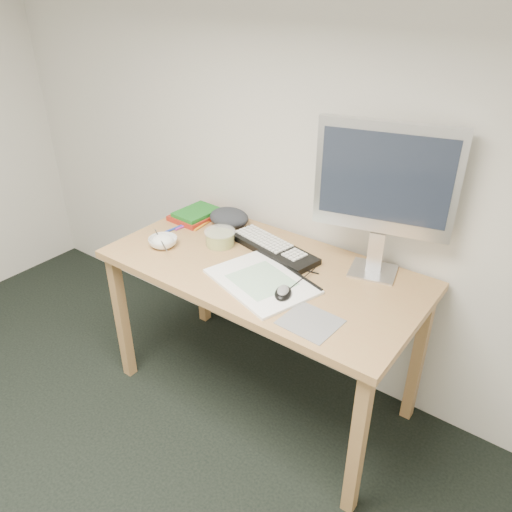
{
  "coord_description": "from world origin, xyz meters",
  "views": [
    {
      "loc": [
        1.36,
        -0.09,
        1.86
      ],
      "look_at": [
        0.28,
        1.37,
        0.83
      ],
      "focal_mm": 35.0,
      "sensor_mm": 36.0,
      "label": 1
    }
  ],
  "objects": [
    {
      "name": "desk",
      "position": [
        0.27,
        1.43,
        0.67
      ],
      "size": [
        1.4,
        0.7,
        0.75
      ],
      "color": "#A37F4A",
      "rests_on": "ground"
    },
    {
      "name": "chopsticks",
      "position": [
        -0.2,
        1.28,
        0.79
      ],
      "size": [
        0.2,
        0.13,
        0.02
      ],
      "primitive_type": "cylinder",
      "rotation": [
        0.0,
        1.57,
        -0.53
      ],
      "color": "silver",
      "rests_on": "rice_bowl"
    },
    {
      "name": "pencil_black",
      "position": [
        0.42,
        1.5,
        0.75
      ],
      "size": [
        0.17,
        0.04,
        0.01
      ],
      "primitive_type": "cylinder",
      "rotation": [
        0.0,
        1.57,
        0.17
      ],
      "color": "black",
      "rests_on": "desk"
    },
    {
      "name": "book_red",
      "position": [
        -0.3,
        1.63,
        0.76
      ],
      "size": [
        0.2,
        0.26,
        0.03
      ],
      "primitive_type": "cube",
      "rotation": [
        0.0,
        0.0,
        -0.04
      ],
      "color": "maroon",
      "rests_on": "desk"
    },
    {
      "name": "pencil_tan",
      "position": [
        0.28,
        1.5,
        0.75
      ],
      "size": [
        0.12,
        0.11,
        0.01
      ],
      "primitive_type": "cylinder",
      "rotation": [
        0.0,
        1.57,
        -0.74
      ],
      "color": "tan",
      "rests_on": "desk"
    },
    {
      "name": "rice_bowl",
      "position": [
        -0.21,
        1.3,
        0.77
      ],
      "size": [
        0.14,
        0.14,
        0.04
      ],
      "primitive_type": "imported",
      "rotation": [
        0.0,
        0.0,
        -0.01
      ],
      "color": "silver",
      "rests_on": "desk"
    },
    {
      "name": "marker_purple",
      "position": [
        -0.27,
        1.52,
        0.76
      ],
      "size": [
        0.03,
        0.13,
        0.01
      ],
      "primitive_type": "cylinder",
      "rotation": [
        0.0,
        1.57,
        1.45
      ],
      "color": "purple",
      "rests_on": "desk"
    },
    {
      "name": "marker_orange",
      "position": [
        -0.2,
        1.57,
        0.76
      ],
      "size": [
        0.02,
        0.13,
        0.01
      ],
      "primitive_type": "cylinder",
      "rotation": [
        0.0,
        1.57,
        1.66
      ],
      "color": "orange",
      "rests_on": "desk"
    },
    {
      "name": "pencil_pink",
      "position": [
        0.25,
        1.51,
        0.75
      ],
      "size": [
        0.17,
        0.08,
        0.01
      ],
      "primitive_type": "cylinder",
      "rotation": [
        0.0,
        1.57,
        -0.43
      ],
      "color": "pink",
      "rests_on": "desk"
    },
    {
      "name": "keyboard",
      "position": [
        0.23,
        1.57,
        0.76
      ],
      "size": [
        0.48,
        0.24,
        0.03
      ],
      "primitive_type": "cube",
      "rotation": [
        0.0,
        0.0,
        -0.21
      ],
      "color": "black",
      "rests_on": "desk"
    },
    {
      "name": "book_green",
      "position": [
        -0.29,
        1.62,
        0.79
      ],
      "size": [
        0.17,
        0.22,
        0.02
      ],
      "primitive_type": "cube",
      "rotation": [
        0.0,
        0.0,
        -0.06
      ],
      "color": "#1A681E",
      "rests_on": "book_red"
    },
    {
      "name": "cloth_lump",
      "position": [
        -0.11,
        1.67,
        0.79
      ],
      "size": [
        0.2,
        0.17,
        0.07
      ],
      "primitive_type": "ellipsoid",
      "rotation": [
        0.0,
        0.0,
        -0.18
      ],
      "color": "#282A30",
      "rests_on": "desk"
    },
    {
      "name": "monitor",
      "position": [
        0.68,
        1.67,
        1.15
      ],
      "size": [
        0.55,
        0.21,
        0.64
      ],
      "rotation": [
        0.0,
        0.0,
        0.24
      ],
      "color": "silver",
      "rests_on": "desk"
    },
    {
      "name": "fruit_tub",
      "position": [
        -0.0,
        1.47,
        0.79
      ],
      "size": [
        0.16,
        0.16,
        0.07
      ],
      "primitive_type": "cylinder",
      "rotation": [
        0.0,
        0.0,
        -0.09
      ],
      "color": "gold",
      "rests_on": "desk"
    },
    {
      "name": "marker_blue",
      "position": [
        -0.29,
        1.47,
        0.76
      ],
      "size": [
        0.03,
        0.13,
        0.01
      ],
      "primitive_type": "cylinder",
      "rotation": [
        0.0,
        1.57,
        1.43
      ],
      "color": "#1D36A0",
      "rests_on": "desk"
    },
    {
      "name": "mousepad",
      "position": [
        0.65,
        1.21,
        0.75
      ],
      "size": [
        0.21,
        0.19,
        0.0
      ],
      "primitive_type": "cube",
      "rotation": [
        0.0,
        0.0,
        -0.06
      ],
      "color": "gray",
      "rests_on": "desk"
    },
    {
      "name": "mouse",
      "position": [
        0.48,
        1.29,
        0.78
      ],
      "size": [
        0.1,
        0.12,
        0.04
      ],
      "primitive_type": "ellipsoid",
      "rotation": [
        0.0,
        0.0,
        0.39
      ],
      "color": "black",
      "rests_on": "sketchpad"
    },
    {
      "name": "sketchpad",
      "position": [
        0.35,
        1.32,
        0.76
      ],
      "size": [
        0.5,
        0.42,
        0.01
      ],
      "primitive_type": "cube",
      "rotation": [
        0.0,
        0.0,
        -0.31
      ],
      "color": "white",
      "rests_on": "desk"
    }
  ]
}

